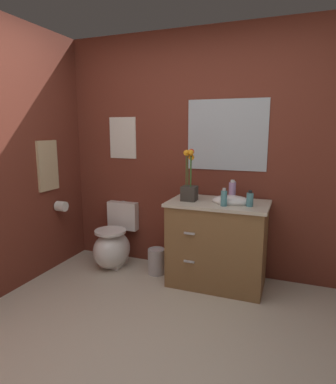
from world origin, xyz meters
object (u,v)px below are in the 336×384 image
Objects in this scene: soap_bottle at (250,199)px; lotion_bottle at (224,198)px; toilet at (114,244)px; hand_wash_bottle at (232,191)px; flower_vase at (189,183)px; hanging_towel at (48,166)px; trash_bin at (156,261)px; wall_poster at (123,138)px; toilet_paper_roll at (61,206)px; wall_mirror at (227,135)px; vanity_cabinet at (217,242)px.

soap_bottle is 0.23m from lotion_bottle.
hand_wash_bottle reaches higher than toilet.
lotion_bottle is at bearing -17.17° from flower_vase.
flower_vase is 0.96× the size of hanging_towel.
soap_bottle is at bearing -46.07° from hand_wash_bottle.
trash_bin is 1.41m from wall_poster.
flower_vase reaches higher than toilet_paper_roll.
wall_mirror is at bearing 129.09° from soap_bottle.
flower_vase reaches higher than vanity_cabinet.
toilet_paper_roll is at bearing -164.71° from wall_mirror.
vanity_cabinet is 1.56m from wall_poster.
toilet_paper_roll is (-2.00, -0.09, -0.21)m from soap_bottle.
lotion_bottle is 1.07m from trash_bin.
wall_mirror is (1.17, 0.00, 0.04)m from wall_poster.
soap_bottle is at bearing -14.09° from wall_poster.
wall_mirror is (-0.08, 0.44, 0.55)m from lotion_bottle.
flower_vase is at bearing 162.83° from lotion_bottle.
toilet is at bearing 172.02° from lotion_bottle.
flower_vase is at bearing -130.02° from wall_mirror.
soap_bottle is 0.89× the size of lotion_bottle.
soap_bottle is 0.73× the size of hand_wash_bottle.
hanging_towel reaches higher than lotion_bottle.
toilet is 1.39× the size of flower_vase.
wall_mirror is at bearing 90.55° from vanity_cabinet.
hanging_towel reaches higher than vanity_cabinet.
flower_vase is at bearing -172.30° from vanity_cabinet.
flower_vase is 0.63m from wall_mirror.
lotion_bottle is at bearing 0.67° from toilet_paper_roll.
soap_bottle is at bearing -3.68° from flower_vase.
soap_bottle is 2.08m from hanging_towel.
flower_vase is (0.89, -0.06, 0.75)m from toilet.
vanity_cabinet is 0.64m from flower_vase.
trash_bin is at bearing -170.37° from hand_wash_bottle.
toilet_paper_roll is at bearing -179.33° from lotion_bottle.
vanity_cabinet is 3.71× the size of trash_bin.
flower_vase is at bearing -20.40° from wall_poster.
hand_wash_bottle is at bearing 133.93° from soap_bottle.
soap_bottle is at bearing -4.57° from trash_bin.
wall_mirror reaches higher than soap_bottle.
wall_poster is at bearing 90.00° from toilet.
vanity_cabinet is 6.95× the size of soap_bottle.
lotion_bottle is 0.20× the size of wall_mirror.
wall_mirror is at bearing 15.29° from toilet_paper_roll.
lotion_bottle is 0.82× the size of hand_wash_bottle.
wall_mirror is 1.92m from toilet_paper_roll.
flower_vase is 0.59m from soap_bottle.
vanity_cabinet is at bearing 7.70° from flower_vase.
toilet_paper_roll is (-1.70, -0.46, -0.77)m from wall_mirror.
soap_bottle reaches higher than toilet.
hand_wash_bottle is 0.56m from wall_mirror.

